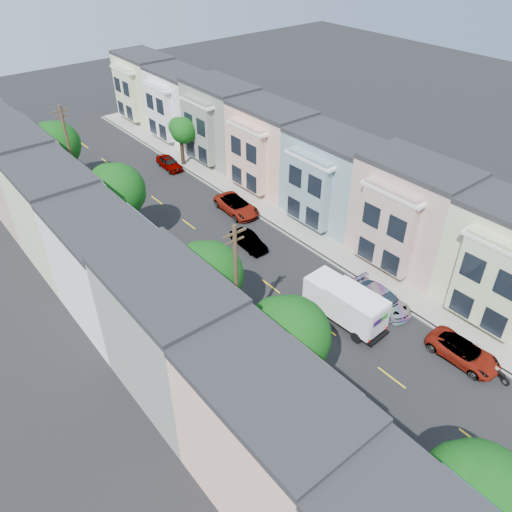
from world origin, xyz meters
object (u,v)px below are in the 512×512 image
at_px(tree_c, 208,275).
at_px(fedex_truck, 345,303).
at_px(tree_far_r, 183,131).
at_px(tree_e, 56,145).
at_px(lead_sedan, 249,241).
at_px(utility_pole_near, 236,294).
at_px(parked_right_c, 237,206).
at_px(tree_b, 288,337).
at_px(tree_d, 116,192).
at_px(motorcycle, 497,373).
at_px(tree_a, 477,499).
at_px(utility_pole_far, 71,157).
at_px(parked_left_c, 276,355).
at_px(parked_left_b, 380,447).
at_px(parked_right_b, 381,299).
at_px(parked_right_d, 169,163).
at_px(parked_left_d, 169,260).
at_px(parked_right_a, 463,352).

distance_m(tree_c, fedex_truck, 10.06).
distance_m(tree_far_r, fedex_truck, 30.27).
height_order(tree_e, lead_sedan, tree_e).
xyz_separation_m(tree_c, fedex_truck, (7.88, -5.45, -3.05)).
bearing_deg(utility_pole_near, parked_right_c, 53.09).
bearing_deg(tree_b, tree_far_r, 67.71).
height_order(utility_pole_near, parked_right_c, utility_pole_near).
relative_size(tree_d, motorcycle, 4.17).
relative_size(tree_b, tree_e, 1.00).
height_order(tree_a, tree_e, tree_e).
bearing_deg(tree_c, tree_far_r, 61.44).
distance_m(tree_b, utility_pole_far, 30.81).
bearing_deg(lead_sedan, parked_left_c, -118.98).
bearing_deg(utility_pole_far, parked_right_c, -44.71).
distance_m(lead_sedan, motorcycle, 21.84).
relative_size(utility_pole_far, lead_sedan, 2.57).
bearing_deg(parked_left_b, utility_pole_near, 95.07).
bearing_deg(lead_sedan, parked_left_b, -107.13).
height_order(tree_a, parked_right_b, tree_a).
xyz_separation_m(tree_d, parked_right_d, (11.20, 11.23, -4.73)).
height_order(utility_pole_near, parked_left_b, utility_pole_near).
height_order(tree_a, fedex_truck, tree_a).
height_order(parked_left_d, parked_right_c, parked_right_c).
xyz_separation_m(utility_pole_far, parked_left_c, (1.40, -28.30, -4.48)).
relative_size(tree_a, parked_right_b, 1.50).
relative_size(parked_right_b, parked_right_c, 0.90).
bearing_deg(motorcycle, tree_c, 137.54).
bearing_deg(parked_right_a, lead_sedan, 97.47).
xyz_separation_m(tree_a, tree_b, (-0.00, 11.70, 0.29)).
height_order(tree_d, motorcycle, tree_d).
bearing_deg(parked_left_d, parked_right_a, -63.08).
bearing_deg(utility_pole_near, parked_left_b, -82.75).
relative_size(tree_c, parked_left_d, 1.70).
xyz_separation_m(tree_a, tree_d, (-0.00, 32.92, 0.61)).
relative_size(tree_e, parked_right_d, 1.73).
distance_m(parked_left_b, motorcycle, 10.19).
bearing_deg(parked_left_c, parked_left_d, 93.07).
relative_size(tree_c, parked_left_b, 1.72).
distance_m(tree_c, parked_left_d, 9.24).
relative_size(tree_a, utility_pole_far, 0.72).
height_order(tree_e, tree_far_r, tree_e).
bearing_deg(parked_right_c, parked_right_b, -86.54).
height_order(utility_pole_far, parked_right_d, utility_pole_far).
height_order(tree_far_r, parked_right_c, tree_far_r).
bearing_deg(parked_left_c, tree_b, -116.12).
bearing_deg(tree_d, parked_right_d, 45.07).
xyz_separation_m(tree_a, parked_left_d, (1.40, 27.86, -4.12)).
xyz_separation_m(tree_far_r, utility_pole_far, (-13.19, -1.38, 1.11)).
height_order(lead_sedan, parked_left_d, parked_left_d).
bearing_deg(lead_sedan, motorcycle, -80.00).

